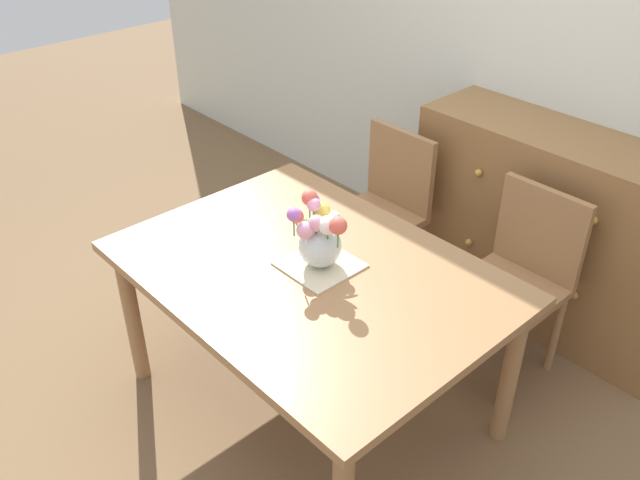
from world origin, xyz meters
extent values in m
plane|color=brown|center=(0.00, 0.00, 0.00)|extent=(12.00, 12.00, 0.00)
cube|color=silver|center=(0.00, 1.60, 1.40)|extent=(7.00, 0.10, 2.80)
cube|color=#9E7047|center=(0.00, 0.00, 0.72)|extent=(1.51, 1.09, 0.04)
cylinder|color=#9E7047|center=(-0.67, -0.47, 0.35)|extent=(0.07, 0.07, 0.70)
cylinder|color=#9E7047|center=(-0.67, 0.47, 0.35)|extent=(0.07, 0.07, 0.70)
cylinder|color=#9E7047|center=(0.67, 0.47, 0.35)|extent=(0.07, 0.07, 0.70)
cube|color=#9E7047|center=(-0.41, 0.81, 0.46)|extent=(0.42, 0.42, 0.04)
cylinder|color=#9E7047|center=(-0.23, 0.63, 0.22)|extent=(0.04, 0.04, 0.44)
cylinder|color=#9E7047|center=(-0.59, 0.63, 0.22)|extent=(0.04, 0.04, 0.44)
cylinder|color=#9E7047|center=(-0.23, 0.99, 0.22)|extent=(0.04, 0.04, 0.44)
cylinder|color=#9E7047|center=(-0.59, 0.99, 0.22)|extent=(0.04, 0.04, 0.44)
cube|color=#9E7047|center=(-0.41, 1.00, 0.69)|extent=(0.42, 0.04, 0.42)
cube|color=#9E7047|center=(0.41, 0.81, 0.46)|extent=(0.42, 0.42, 0.04)
cylinder|color=#9E7047|center=(0.59, 0.63, 0.22)|extent=(0.04, 0.04, 0.44)
cylinder|color=#9E7047|center=(0.23, 0.63, 0.22)|extent=(0.04, 0.04, 0.44)
cylinder|color=#9E7047|center=(0.59, 0.99, 0.22)|extent=(0.04, 0.04, 0.44)
cylinder|color=#9E7047|center=(0.23, 0.99, 0.22)|extent=(0.04, 0.04, 0.44)
cube|color=#9E7047|center=(0.41, 1.00, 0.69)|extent=(0.42, 0.04, 0.42)
cube|color=olive|center=(0.29, 1.33, 0.50)|extent=(1.40, 0.44, 1.00)
sphere|color=#B7933D|center=(-0.01, 1.10, 0.78)|extent=(0.04, 0.04, 0.04)
sphere|color=#B7933D|center=(0.59, 1.10, 0.78)|extent=(0.04, 0.04, 0.04)
sphere|color=#B7933D|center=(-0.01, 1.10, 0.38)|extent=(0.04, 0.04, 0.04)
sphere|color=#B7933D|center=(0.59, 1.10, 0.38)|extent=(0.04, 0.04, 0.04)
cube|color=beige|center=(0.01, 0.04, 0.75)|extent=(0.28, 0.28, 0.01)
sphere|color=silver|center=(0.01, 0.04, 0.84)|extent=(0.17, 0.17, 0.17)
sphere|color=#E55B4C|center=(-0.07, 0.07, 1.01)|extent=(0.06, 0.06, 0.06)
cylinder|color=#478438|center=(-0.07, 0.07, 0.95)|extent=(0.01, 0.01, 0.11)
sphere|color=#EA9EBC|center=(0.01, -0.03, 0.94)|extent=(0.07, 0.07, 0.07)
cylinder|color=#478438|center=(0.01, -0.03, 0.92)|extent=(0.01, 0.01, 0.04)
sphere|color=#EFD14C|center=(-0.06, 0.12, 0.93)|extent=(0.07, 0.07, 0.07)
cylinder|color=#478438|center=(-0.06, 0.12, 0.92)|extent=(0.01, 0.01, 0.03)
sphere|color=white|center=(0.07, 0.03, 0.96)|extent=(0.07, 0.07, 0.07)
cylinder|color=#478438|center=(0.07, 0.03, 0.93)|extent=(0.01, 0.01, 0.06)
sphere|color=#E55B4C|center=(-0.09, 0.01, 0.94)|extent=(0.06, 0.06, 0.06)
cylinder|color=#478438|center=(-0.09, 0.01, 0.92)|extent=(0.01, 0.01, 0.04)
sphere|color=#EA9EBC|center=(0.03, 0.01, 0.96)|extent=(0.06, 0.06, 0.06)
cylinder|color=#478438|center=(0.03, 0.01, 0.93)|extent=(0.01, 0.01, 0.06)
sphere|color=#EA9EBC|center=(-0.04, 0.06, 0.99)|extent=(0.05, 0.05, 0.05)
cylinder|color=#478438|center=(-0.04, 0.06, 0.94)|extent=(0.01, 0.01, 0.09)
sphere|color=#E55B4C|center=(0.13, 0.02, 0.99)|extent=(0.07, 0.07, 0.07)
cylinder|color=#478438|center=(0.13, 0.02, 0.95)|extent=(0.01, 0.01, 0.09)
sphere|color=#B266C6|center=(-0.07, 0.08, 0.99)|extent=(0.05, 0.05, 0.05)
cylinder|color=#478438|center=(-0.07, 0.08, 0.95)|extent=(0.01, 0.01, 0.10)
sphere|color=white|center=(0.01, 0.12, 0.93)|extent=(0.05, 0.05, 0.05)
cylinder|color=#478438|center=(0.01, 0.12, 0.92)|extent=(0.01, 0.01, 0.04)
sphere|color=#B266C6|center=(-0.04, -0.05, 0.99)|extent=(0.05, 0.05, 0.05)
cylinder|color=#478438|center=(-0.04, -0.05, 0.95)|extent=(0.01, 0.01, 0.09)
ellipsoid|color=#478438|center=(-0.09, 0.04, 0.92)|extent=(0.07, 0.03, 0.02)
ellipsoid|color=#478438|center=(0.04, 0.09, 0.94)|extent=(0.05, 0.07, 0.01)
ellipsoid|color=#478438|center=(0.07, 0.06, 0.94)|extent=(0.07, 0.04, 0.03)
camera|label=1|loc=(1.62, -1.43, 2.28)|focal=37.98mm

